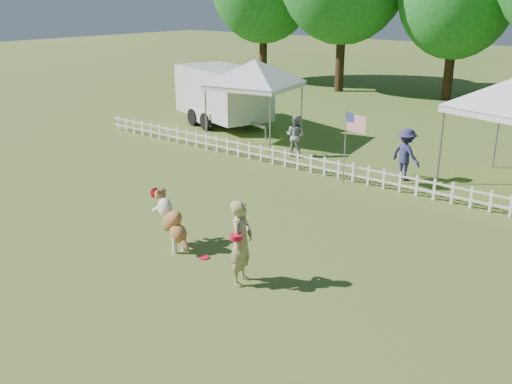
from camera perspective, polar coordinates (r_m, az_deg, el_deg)
ground at (r=12.21m, az=-8.13°, el=-6.71°), size 120.00×120.00×0.00m
picket_fence at (r=17.27m, az=8.95°, el=2.11°), size 22.00×0.08×0.60m
handler at (r=10.83m, az=-1.47°, el=-5.07°), size 0.58×0.71×1.69m
dog at (r=12.51m, az=-8.40°, el=-2.92°), size 1.28×0.67×1.26m
frisbee_on_turf at (r=12.21m, az=-5.22°, el=-6.54°), size 0.25×0.25×0.02m
canopy_tent_left at (r=21.66m, az=-0.12°, el=9.03°), size 3.37×3.37×2.99m
cargo_trailer at (r=24.56m, az=-3.33°, el=9.58°), size 6.10×4.03×2.47m
flag_pole at (r=16.84m, az=8.88°, el=4.43°), size 0.82×0.30×2.16m
spectator_a at (r=19.70m, az=3.96°, el=5.65°), size 0.76×0.63×1.43m
spectator_b at (r=17.59m, az=14.76°, el=3.65°), size 1.15×0.87×1.57m
tree_center_left at (r=31.90m, az=19.38°, el=17.39°), size 6.00×6.00×9.80m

